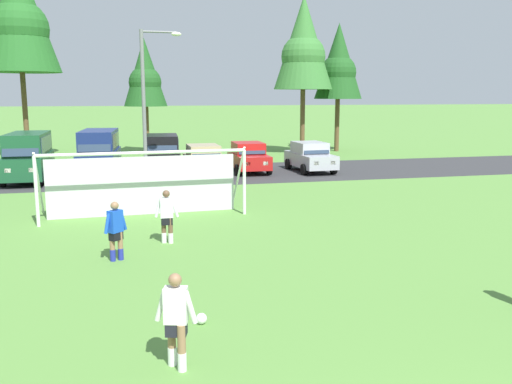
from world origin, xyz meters
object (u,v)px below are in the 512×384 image
at_px(parked_car_slot_left, 99,152).
at_px(parked_car_slot_center, 204,160).
at_px(parked_car_slot_center_left, 162,153).
at_px(street_lamp, 148,108).
at_px(soccer_ball, 201,319).
at_px(parked_car_slot_far_left, 28,156).
at_px(player_midfield_center, 116,231).
at_px(soccer_goal, 144,182).
at_px(player_winger_left, 167,217).
at_px(parked_car_slot_right, 310,157).
at_px(player_defender_far, 176,321).
at_px(parked_car_slot_center_right, 249,157).

bearing_deg(parked_car_slot_left, parked_car_slot_center, -15.40).
distance_m(parked_car_slot_center_left, street_lamp, 6.27).
height_order(soccer_ball, parked_car_slot_center_left, parked_car_slot_center_left).
bearing_deg(parked_car_slot_far_left, player_midfield_center, -73.54).
distance_m(soccer_goal, street_lamp, 6.62).
height_order(soccer_goal, player_winger_left, soccer_goal).
relative_size(soccer_goal, player_winger_left, 4.57).
distance_m(soccer_ball, parked_car_slot_right, 22.35).
relative_size(soccer_ball, parked_car_slot_left, 0.04).
bearing_deg(player_winger_left, parked_car_slot_center_left, 86.49).
height_order(player_midfield_center, player_winger_left, same).
relative_size(parked_car_slot_right, street_lamp, 0.58).
height_order(parked_car_slot_far_left, parked_car_slot_left, same).
bearing_deg(parked_car_slot_center, player_defender_far, -99.28).
xyz_separation_m(parked_car_slot_far_left, parked_car_slot_center_left, (6.98, 1.94, -0.23)).
bearing_deg(parked_car_slot_right, player_midfield_center, -125.00).
bearing_deg(parked_car_slot_center, parked_car_slot_left, 164.60).
height_order(parked_car_slot_center, street_lamp, street_lamp).
bearing_deg(player_midfield_center, parked_car_slot_center_left, 81.90).
relative_size(player_midfield_center, street_lamp, 0.22).
bearing_deg(parked_car_slot_far_left, player_defender_far, -75.68).
relative_size(player_defender_far, parked_car_slot_right, 0.38).
height_order(soccer_goal, parked_car_slot_right, soccer_goal).
distance_m(parked_car_slot_far_left, parked_car_slot_left, 3.76).
relative_size(player_midfield_center, parked_car_slot_left, 0.33).
relative_size(soccer_ball, parked_car_slot_center, 0.05).
height_order(soccer_goal, parked_car_slot_left, soccer_goal).
height_order(player_winger_left, parked_car_slot_left, parked_car_slot_left).
xyz_separation_m(parked_car_slot_far_left, parked_car_slot_center_right, (11.87, 0.88, -0.47)).
bearing_deg(parked_car_slot_center, parked_car_slot_far_left, 179.25).
distance_m(player_defender_far, player_winger_left, 7.97).
bearing_deg(player_midfield_center, parked_car_slot_center, 73.26).
relative_size(parked_car_slot_center_left, street_lamp, 0.63).
bearing_deg(soccer_ball, parked_car_slot_center_left, 87.96).
relative_size(parked_car_slot_left, parked_car_slot_center_left, 1.05).
bearing_deg(parked_car_slot_right, soccer_ball, -114.41).
distance_m(soccer_ball, player_midfield_center, 5.10).
xyz_separation_m(soccer_ball, parked_car_slot_far_left, (-6.20, 20.09, 1.23)).
xyz_separation_m(player_defender_far, parked_car_slot_far_left, (-5.56, 21.78, 0.52)).
distance_m(parked_car_slot_left, parked_car_slot_center_left, 3.55).
bearing_deg(parked_car_slot_center_right, parked_car_slot_right, -10.05).
bearing_deg(street_lamp, parked_car_slot_center, 48.39).
xyz_separation_m(player_defender_far, street_lamp, (0.43, 18.16, 3.03)).
bearing_deg(soccer_ball, soccer_goal, 93.89).
xyz_separation_m(player_midfield_center, parked_car_slot_center, (4.57, 15.20, 0.05)).
xyz_separation_m(soccer_ball, soccer_goal, (-0.71, 10.38, 1.18)).
distance_m(parked_car_slot_left, parked_car_slot_center, 5.85).
bearing_deg(soccer_goal, parked_car_slot_far_left, 119.49).
xyz_separation_m(parked_car_slot_right, street_lamp, (-9.44, -3.86, 2.97)).
relative_size(parked_car_slot_far_left, parked_car_slot_left, 0.98).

